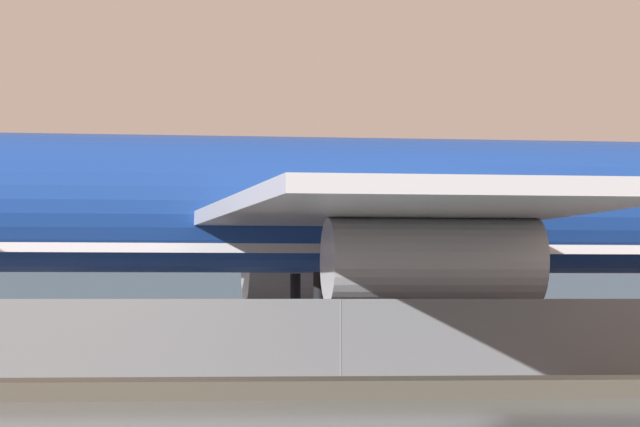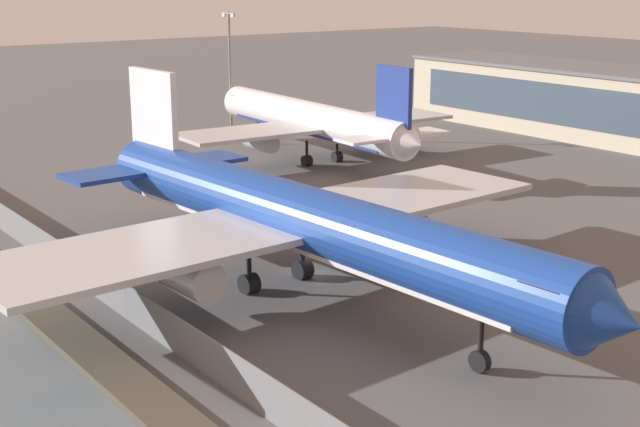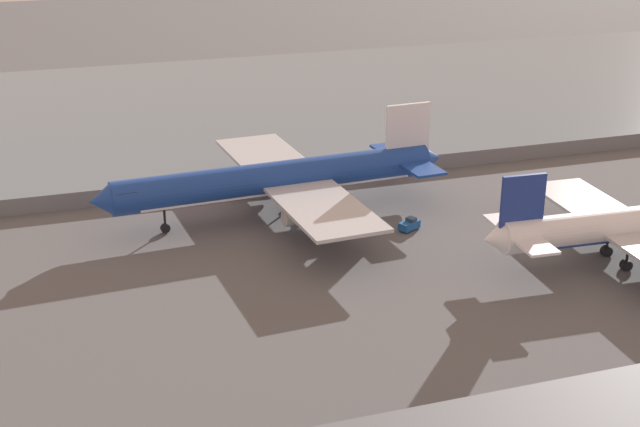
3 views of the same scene
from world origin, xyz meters
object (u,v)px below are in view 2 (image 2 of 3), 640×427
at_px(cargo_jet_blue, 297,219).
at_px(passenger_jet_white, 313,121).
at_px(baggage_tug, 297,216).
at_px(apron_light_mast_apron_east, 230,67).
at_px(ops_van, 182,179).

distance_m(cargo_jet_blue, passenger_jet_white, 49.44).
bearing_deg(baggage_tug, apron_light_mast_apron_east, 156.64).
bearing_deg(passenger_jet_white, apron_light_mast_apron_east, 179.50).
bearing_deg(apron_light_mast_apron_east, baggage_tug, -23.36).
relative_size(ops_van, apron_light_mast_apron_east, 0.29).
bearing_deg(apron_light_mast_apron_east, passenger_jet_white, -0.50).
height_order(cargo_jet_blue, ops_van, cargo_jet_blue).
relative_size(passenger_jet_white, ops_van, 8.32).
relative_size(cargo_jet_blue, passenger_jet_white, 1.23).
bearing_deg(passenger_jet_white, baggage_tug, -38.77).
bearing_deg(cargo_jet_blue, baggage_tug, 144.99).
bearing_deg(cargo_jet_blue, apron_light_mast_apron_east, 153.32).
distance_m(baggage_tug, ops_van, 19.12).
xyz_separation_m(passenger_jet_white, apron_light_mast_apron_east, (-20.67, 0.18, 5.14)).
distance_m(passenger_jet_white, apron_light_mast_apron_east, 21.30).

